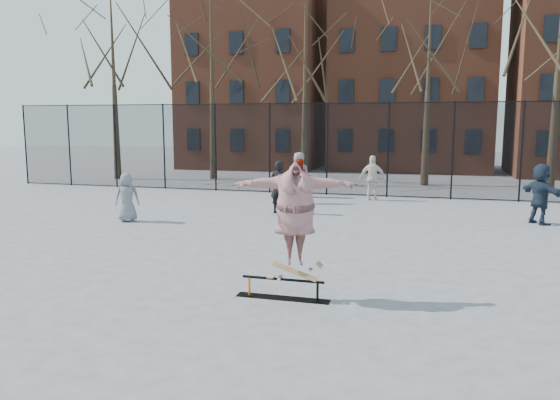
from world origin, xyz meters
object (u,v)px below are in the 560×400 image
(bystander_black, at_px, (279,187))
(bystander_grey, at_px, (127,197))
(bystander_red, at_px, (298,181))
(bystander_navy, at_px, (541,194))
(skate_rail, at_px, (283,290))
(bystander_extra, at_px, (299,175))
(skateboard, at_px, (295,276))
(bystander_white, at_px, (373,178))
(skater, at_px, (295,223))

(bystander_black, bearing_deg, bystander_grey, 40.45)
(bystander_red, height_order, bystander_navy, bystander_navy)
(bystander_black, height_order, bystander_navy, bystander_navy)
(skate_rail, bearing_deg, bystander_extra, 102.45)
(skateboard, xyz_separation_m, bystander_extra, (-3.12, 13.08, 0.52))
(bystander_white, bearing_deg, bystander_grey, 39.62)
(bystander_black, xyz_separation_m, bystander_red, (0.08, 2.53, -0.04))
(bystander_navy, bearing_deg, skater, 113.25)
(skater, height_order, bystander_white, skater)
(skate_rail, xyz_separation_m, bystander_navy, (5.83, 9.17, 0.80))
(bystander_red, bearing_deg, bystander_white, -147.40)
(skate_rail, relative_size, bystander_extra, 0.91)
(bystander_navy, bearing_deg, skate_rail, 112.22)
(bystander_black, bearing_deg, skateboard, 114.65)
(skater, height_order, bystander_red, skater)
(bystander_white, bearing_deg, bystander_extra, -6.31)
(skater, relative_size, bystander_extra, 1.19)
(bystander_black, distance_m, bystander_extra, 4.20)
(bystander_grey, relative_size, bystander_black, 0.85)
(skater, distance_m, bystander_white, 13.00)
(skateboard, distance_m, skater, 0.98)
(skateboard, xyz_separation_m, bystander_navy, (5.60, 9.17, 0.51))
(bystander_red, bearing_deg, bystander_black, 90.90)
(skateboard, relative_size, bystander_navy, 0.48)
(skate_rail, distance_m, bystander_white, 13.02)
(bystander_grey, bearing_deg, bystander_red, -159.56)
(skate_rail, relative_size, skateboard, 1.90)
(skateboard, relative_size, bystander_black, 0.50)
(skateboard, bearing_deg, skater, 0.00)
(bystander_black, height_order, bystander_red, bystander_black)
(bystander_white, relative_size, bystander_navy, 0.96)
(skateboard, height_order, skater, skater)
(bystander_black, bearing_deg, bystander_red, -84.61)
(skater, bearing_deg, bystander_white, 71.51)
(bystander_navy, distance_m, bystander_extra, 9.55)
(skate_rail, bearing_deg, bystander_red, 102.39)
(skater, height_order, bystander_black, skater)
(bystander_red, distance_m, bystander_navy, 8.64)
(skater, bearing_deg, bystander_black, 89.00)
(skate_rail, relative_size, bystander_black, 0.94)
(bystander_extra, bearing_deg, bystander_red, 108.37)
(bystander_red, bearing_deg, bystander_extra, -74.58)
(bystander_navy, relative_size, bystander_extra, 1.00)
(bystander_black, relative_size, bystander_navy, 0.97)
(skate_rail, relative_size, bystander_red, 0.99)
(bystander_black, height_order, bystander_extra, bystander_extra)
(skateboard, bearing_deg, bystander_red, 103.48)
(bystander_white, bearing_deg, bystander_red, 25.28)
(skate_rail, xyz_separation_m, skateboard, (0.23, -0.00, 0.29))
(bystander_white, xyz_separation_m, bystander_extra, (-3.10, 0.09, 0.04))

